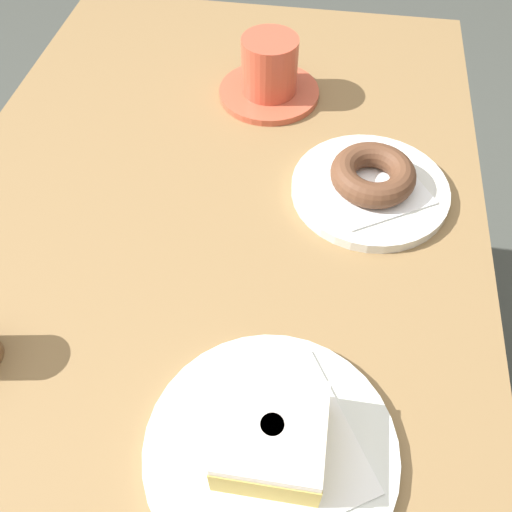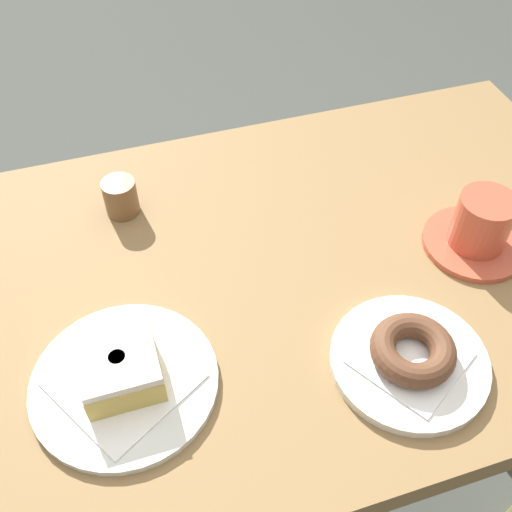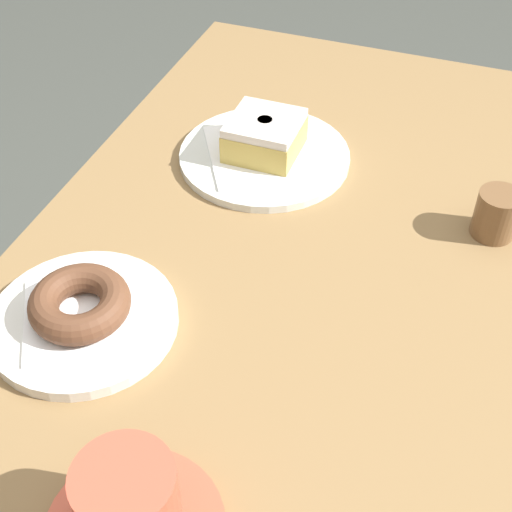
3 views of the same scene
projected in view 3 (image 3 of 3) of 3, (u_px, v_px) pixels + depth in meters
name	position (u px, v px, depth m)	size (l,w,h in m)	color
table	(295.00, 355.00, 0.86)	(1.14, 0.67, 0.74)	olive
plate_glazed_square	(265.00, 156.00, 0.96)	(0.23, 0.23, 0.01)	silver
napkin_glazed_square	(265.00, 152.00, 0.95)	(0.14, 0.14, 0.00)	white
donut_glazed_square	(265.00, 135.00, 0.94)	(0.09, 0.09, 0.05)	tan
plate_chocolate_ring	(84.00, 320.00, 0.74)	(0.20, 0.20, 0.01)	silver
napkin_chocolate_ring	(82.00, 315.00, 0.74)	(0.12, 0.12, 0.00)	white
donut_chocolate_ring	(80.00, 303.00, 0.73)	(0.10, 0.10, 0.03)	brown
coffee_cup	(130.00, 511.00, 0.56)	(0.15, 0.15, 0.09)	#BF5137
sugar_jar	(496.00, 214.00, 0.83)	(0.05, 0.05, 0.06)	brown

